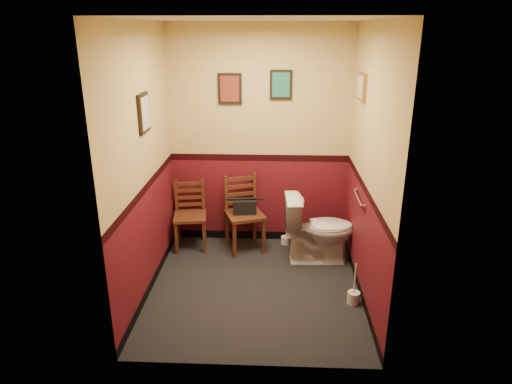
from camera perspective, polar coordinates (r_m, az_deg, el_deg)
floor at (r=5.00m, az=-0.13°, el=-11.83°), size 2.20×2.40×0.00m
ceiling at (r=4.25m, az=-0.16°, el=20.84°), size 2.20×2.40×0.00m
wall_back at (r=5.60m, az=0.44°, el=6.69°), size 2.20×0.00×2.70m
wall_front at (r=3.31m, az=-1.12°, el=-2.84°), size 2.20×0.00×2.70m
wall_left at (r=4.62m, az=-13.91°, el=3.23°), size 0.00×2.40×2.70m
wall_right at (r=4.53m, az=13.92°, el=2.88°), size 0.00×2.40×2.70m
grab_bar at (r=4.88m, az=12.65°, el=-0.74°), size 0.05×0.56×0.06m
framed_print_back_a at (r=5.50m, az=-3.29°, el=12.76°), size 0.28×0.04×0.36m
framed_print_back_b at (r=5.47m, az=3.14°, el=13.25°), size 0.26×0.04×0.34m
framed_print_left at (r=4.60m, az=-13.84°, el=9.57°), size 0.04×0.30×0.38m
framed_print_right at (r=4.96m, az=13.06°, el=12.69°), size 0.04×0.34×0.28m
toilet at (r=5.41m, az=7.86°, el=-4.65°), size 0.84×0.50×0.80m
toilet_brush at (r=4.82m, az=12.10°, el=-12.68°), size 0.12×0.12×0.45m
chair_left at (r=5.76m, az=-8.23°, el=-2.88°), size 0.44×0.44×0.84m
chair_right at (r=5.65m, az=-1.55°, el=-2.70°), size 0.55×0.55×0.92m
handbag at (r=5.57m, az=-1.44°, el=-1.83°), size 0.29×0.17×0.20m
tp_stack at (r=5.86m, az=4.28°, el=-5.02°), size 0.23×0.14×0.40m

